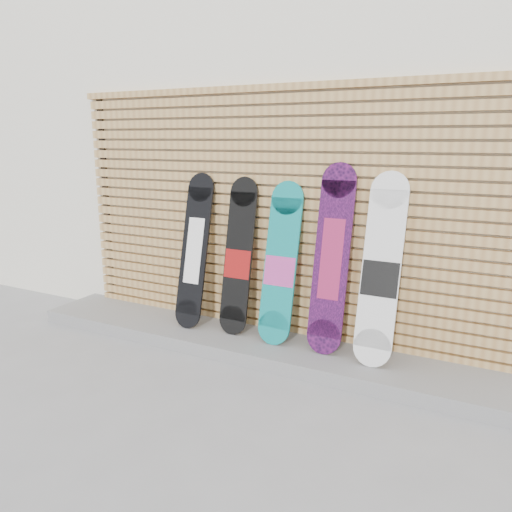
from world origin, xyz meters
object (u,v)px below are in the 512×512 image
object	(u,v)px
snowboard_4	(381,271)
snowboard_0	(194,251)
snowboard_3	(332,259)
snowboard_1	(238,257)
snowboard_2	(281,264)

from	to	relation	value
snowboard_4	snowboard_0	bearing A→B (deg)	179.62
snowboard_0	snowboard_3	distance (m)	1.33
snowboard_1	snowboard_2	bearing A→B (deg)	-2.64
snowboard_2	snowboard_4	distance (m)	0.86
snowboard_4	snowboard_2	bearing A→B (deg)	178.71
snowboard_0	snowboard_4	size ratio (longest dim) A/B	0.95
snowboard_1	snowboard_4	bearing A→B (deg)	-1.74
snowboard_1	snowboard_4	world-z (taller)	snowboard_4
snowboard_1	snowboard_2	xyz separation A→B (m)	(0.42, -0.02, -0.01)
snowboard_0	snowboard_3	world-z (taller)	snowboard_3
snowboard_0	snowboard_1	bearing A→B (deg)	3.46
snowboard_0	snowboard_4	distance (m)	1.74
snowboard_4	snowboard_3	bearing A→B (deg)	176.01
snowboard_2	snowboard_4	world-z (taller)	snowboard_4
snowboard_0	snowboard_4	bearing A→B (deg)	-0.38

